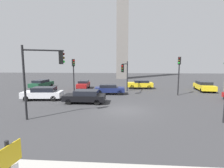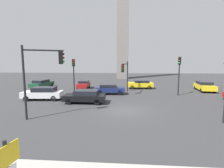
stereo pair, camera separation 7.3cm
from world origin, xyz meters
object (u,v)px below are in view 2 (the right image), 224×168
at_px(traffic_light_3, 74,69).
at_px(car_5, 140,84).
at_px(car_3, 204,86).
at_px(traffic_light_2, 125,71).
at_px(car_7, 109,89).
at_px(car_4, 43,93).
at_px(car_0, 42,84).
at_px(traffic_light_4, 42,68).
at_px(car_2, 84,84).
at_px(traffic_light_0, 179,69).
at_px(car_1, 85,96).

bearing_deg(traffic_light_3, car_5, 75.08).
bearing_deg(car_3, traffic_light_2, -69.84).
height_order(car_5, car_7, car_5).
bearing_deg(car_4, car_0, -67.17).
bearing_deg(traffic_light_4, car_3, 12.07).
distance_m(traffic_light_2, traffic_light_3, 7.16).
bearing_deg(traffic_light_4, car_0, 92.68).
relative_size(car_2, car_4, 0.88).
xyz_separation_m(car_4, car_5, (12.18, 9.33, -0.03)).
bearing_deg(car_3, car_4, -64.08).
bearing_deg(car_5, traffic_light_2, 58.48).
distance_m(car_0, car_3, 26.52).
xyz_separation_m(traffic_light_4, car_4, (-3.20, 6.20, -3.12)).
distance_m(car_5, car_7, 7.14).
distance_m(traffic_light_0, car_2, 14.90).
height_order(traffic_light_2, car_7, traffic_light_2).
bearing_deg(car_3, traffic_light_4, -46.74).
distance_m(traffic_light_2, car_4, 10.95).
height_order(car_0, car_7, car_0).
xyz_separation_m(car_0, car_4, (4.73, -9.01, 0.05)).
bearing_deg(car_2, car_7, 43.01).
distance_m(traffic_light_3, car_4, 5.53).
height_order(traffic_light_2, traffic_light_3, traffic_light_3).
relative_size(traffic_light_2, car_4, 0.98).
xyz_separation_m(traffic_light_2, traffic_light_3, (-7.14, -0.50, 0.19)).
xyz_separation_m(traffic_light_4, car_7, (4.23, 10.20, -3.17)).
xyz_separation_m(traffic_light_4, car_1, (2.06, 5.04, -3.18)).
distance_m(traffic_light_0, car_3, 7.04).
bearing_deg(car_7, car_3, 10.69).
relative_size(traffic_light_4, car_7, 1.36).
bearing_deg(car_1, car_4, -12.10).
xyz_separation_m(car_3, car_5, (-9.58, 1.59, -0.00)).
bearing_deg(car_5, car_1, 54.68).
bearing_deg(traffic_light_3, car_0, -166.19).
bearing_deg(traffic_light_0, car_1, -35.81).
height_order(traffic_light_3, car_1, traffic_light_3).
height_order(traffic_light_0, traffic_light_2, traffic_light_0).
bearing_deg(traffic_light_0, traffic_light_4, -22.74).
bearing_deg(car_4, car_2, -112.72).
bearing_deg(traffic_light_4, car_5, 35.13).
height_order(traffic_light_0, traffic_light_3, traffic_light_0).
distance_m(car_0, car_5, 16.91).
relative_size(traffic_light_4, car_5, 1.34).
bearing_deg(car_0, car_4, -145.54).
relative_size(car_0, car_3, 1.05).
height_order(traffic_light_2, car_1, traffic_light_2).
height_order(traffic_light_0, traffic_light_4, traffic_light_4).
distance_m(traffic_light_2, traffic_light_4, 12.68).
relative_size(traffic_light_4, car_3, 1.19).
bearing_deg(car_4, car_1, 162.70).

